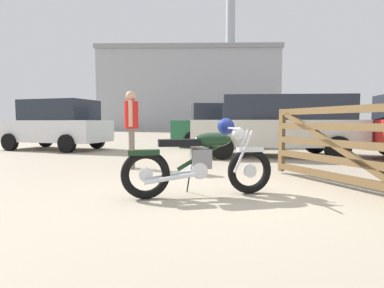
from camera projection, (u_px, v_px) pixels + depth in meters
name	position (u px, v px, depth m)	size (l,w,h in m)	color
ground_plane	(220.00, 194.00, 4.10)	(80.00, 80.00, 0.00)	tan
vintage_motorcycle	(203.00, 160.00, 4.01)	(2.01, 0.93, 1.07)	black
timber_gate	(350.00, 142.00, 4.36)	(1.37, 2.27, 1.60)	brown
bystander	(131.00, 121.00, 6.31)	(0.30, 0.45, 1.66)	#706656
dark_sedan_left	(56.00, 124.00, 10.69)	(4.14, 2.36, 1.78)	black
red_hatchback_near	(277.00, 124.00, 8.61)	(4.75, 2.08, 1.74)	black
silver_sedan_mid	(229.00, 123.00, 12.35)	(4.93, 2.57, 1.74)	black
white_estate_far	(220.00, 123.00, 20.25)	(4.91, 2.48, 1.74)	black
industrial_building	(190.00, 92.00, 36.31)	(20.89, 11.69, 17.68)	#9EA0A8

